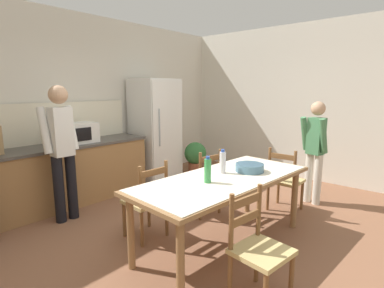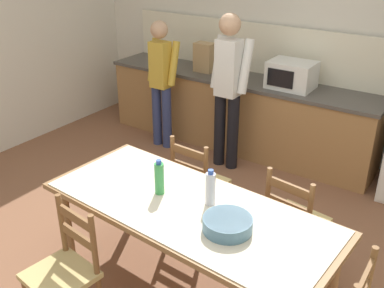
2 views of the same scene
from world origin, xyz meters
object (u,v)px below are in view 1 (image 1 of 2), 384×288
Objects in this scene: dining_table at (224,184)px; person_at_counter at (62,147)px; serving_bowl at (250,167)px; bottle_near_centre at (208,170)px; refrigerator at (155,130)px; microwave at (78,133)px; chair_side_far_right at (203,183)px; chair_side_near_left at (258,248)px; bottle_off_centre at (223,162)px; chair_side_far_left at (147,201)px; chair_head_end at (285,180)px; potted_plant at (195,156)px; person_by_table at (315,147)px.

person_at_counter is (-0.81, 1.94, 0.28)m from dining_table.
bottle_near_centre is at bearing 170.14° from serving_bowl.
microwave is at bearing 179.30° from refrigerator.
chair_side_far_right is 1.76m from chair_side_near_left.
refrigerator is at bearing 64.38° from bottle_off_centre.
microwave is 0.55× the size of chair_side_far_left.
bottle_near_centre is at bearing 77.44° from chair_side_near_left.
bottle_off_centre is (0.38, 0.09, 0.00)m from bottle_near_centre.
bottle_off_centre is 0.30× the size of chair_head_end.
dining_table is 2.40× the size of chair_side_far_left.
microwave is 2.40m from bottle_off_centre.
serving_bowl is 0.48× the size of potted_plant.
chair_side_near_left is at bearing -109.85° from bottle_near_centre.
microwave is at bearing 104.72° from serving_bowl.
bottle_near_centre is 2.00m from person_at_counter.
potted_plant is at bearing -127.91° from chair_side_far_right.
microwave is at bearing 90.89° from bottle_near_centre.
bottle_off_centre reaches higher than chair_side_far_left.
chair_head_end reaches higher than dining_table.
refrigerator is at bearing -0.70° from microwave.
refrigerator is 2.59m from bottle_off_centre.
person_at_counter is (-2.05, -0.50, 0.04)m from refrigerator.
chair_side_far_left is (-0.12, -1.69, -0.61)m from microwave.
dining_table is 8.09× the size of bottle_near_centre.
chair_side_far_right is 1.00× the size of chair_head_end.
potted_plant is at bearing 46.69° from dining_table.
refrigerator is 1.23× the size of person_by_table.
refrigerator is at bearing 68.04° from chair_side_near_left.
bottle_off_centre is 2.66m from potted_plant.
chair_side_near_left is at bearing 107.45° from chair_head_end.
chair_side_far_right is at bearing -64.76° from microwave.
chair_side_near_left is 0.52× the size of person_at_counter.
bottle_near_centre is (-1.50, -2.42, -0.04)m from refrigerator.
chair_side_far_right is (0.83, -1.76, -0.61)m from microwave.
potted_plant is at bearing -32.92° from refrigerator.
serving_bowl is at bearing -14.04° from dining_table.
serving_bowl is 0.35× the size of chair_side_near_left.
chair_side_far_left and chair_head_end have the same top height.
chair_head_end is at bearing 25.21° from chair_side_near_left.
chair_head_end is at bearing -104.46° from potted_plant.
microwave is 1.85× the size of bottle_off_centre.
person_by_table reaches higher than serving_bowl.
serving_bowl is (-0.87, -2.53, -0.11)m from refrigerator.
refrigerator is 7.00× the size of bottle_near_centre.
chair_side_far_left is (-0.54, 0.66, -0.46)m from bottle_off_centre.
chair_head_end is (1.78, -0.86, 0.00)m from chair_side_far_left.
dining_table is 2.40× the size of chair_head_end.
person_by_table is (0.67, -2.73, -0.08)m from refrigerator.
microwave is 3.53m from person_by_table.
chair_side_near_left is (-1.76, -3.14, -0.50)m from refrigerator.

